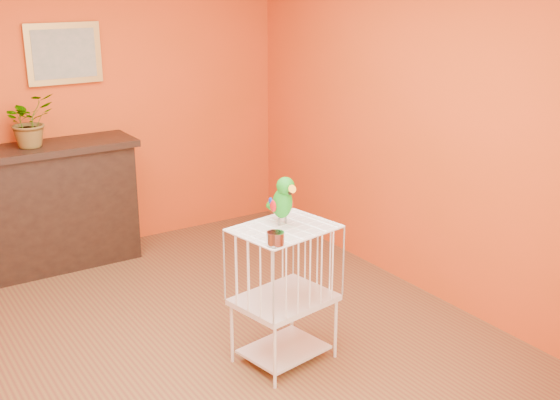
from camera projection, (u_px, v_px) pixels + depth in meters
ground at (191, 359)px, 4.54m from camera, size 4.50×4.50×0.00m
room_shell at (180, 118)px, 4.05m from camera, size 4.50×4.50×4.50m
console_cabinet at (52, 207)px, 5.84m from camera, size 1.42×0.51×1.06m
potted_plant at (29, 126)px, 5.57m from camera, size 0.50×0.53×0.33m
framed_picture at (64, 54)px, 5.77m from camera, size 0.62×0.04×0.50m
birdcage at (284, 293)px, 4.40m from camera, size 0.65×0.54×0.91m
feed_cup at (275, 238)px, 3.97m from camera, size 0.10×0.10×0.07m
parrot at (283, 200)px, 4.27m from camera, size 0.15×0.28×0.31m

